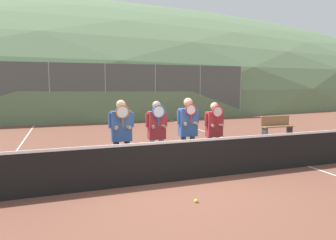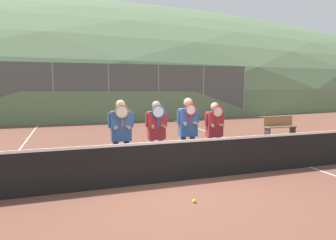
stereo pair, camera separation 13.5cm
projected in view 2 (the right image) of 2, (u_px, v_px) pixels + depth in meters
name	position (u px, v px, depth m)	size (l,w,h in m)	color
ground_plane	(174.00, 181.00, 6.78)	(120.00, 120.00, 0.00)	brown
hill_distant	(82.00, 96.00, 53.88)	(140.34, 77.96, 27.29)	#5B7551
clubhouse_building	(89.00, 91.00, 23.67)	(17.48, 5.50, 3.28)	tan
fence_back	(109.00, 93.00, 17.33)	(18.09, 0.06, 3.36)	gray
tennis_net	(174.00, 161.00, 6.72)	(10.32, 0.09, 1.04)	gray
court_line_left_sideline	(10.00, 162.00, 8.42)	(0.05, 16.00, 0.01)	white
court_line_right_sideline	(246.00, 145.00, 10.80)	(0.05, 16.00, 0.01)	white
player_leftmost	(121.00, 132.00, 6.95)	(0.60, 0.34, 1.84)	#232838
player_center_left	(156.00, 131.00, 7.29)	(0.55, 0.34, 1.79)	white
player_center_right	(188.00, 128.00, 7.52)	(0.59, 0.34, 1.85)	#56565B
player_rightmost	(214.00, 129.00, 7.80)	(0.55, 0.34, 1.73)	black
car_far_left	(26.00, 105.00, 18.08)	(4.27, 1.91, 1.87)	#285638
car_left_of_center	(112.00, 104.00, 19.36)	(4.75, 1.96, 1.74)	#B2B7BC
car_center	(185.00, 101.00, 21.28)	(4.46, 1.97, 1.90)	slate
car_right_of_center	(251.00, 101.00, 22.52)	(4.69, 1.93, 1.84)	silver
bench_courtside	(279.00, 126.00, 12.54)	(1.42, 0.36, 0.85)	olive
tennis_ball_on_court	(194.00, 201.00, 5.57)	(0.07, 0.07, 0.07)	#CCDB33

